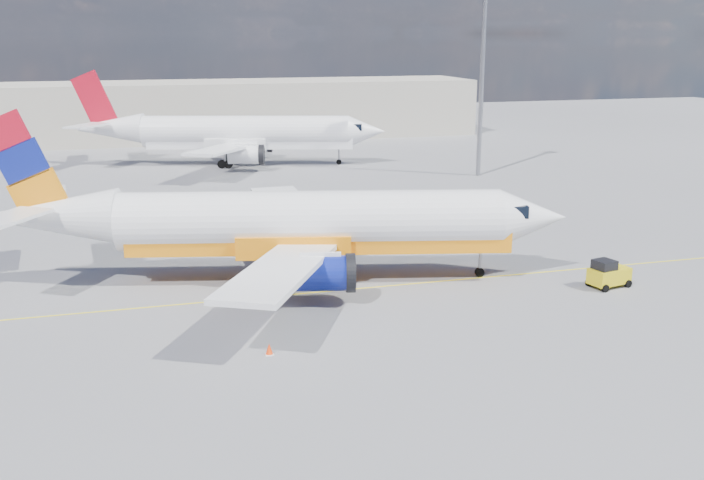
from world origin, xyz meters
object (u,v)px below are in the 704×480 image
object	(u,v)px
second_jet	(236,134)
main_jet	(293,224)
traffic_cone	(269,349)
gse_tug	(608,274)

from	to	relation	value
second_jet	main_jet	bearing A→B (deg)	-77.93
main_jet	traffic_cone	size ratio (longest dim) A/B	61.90
main_jet	gse_tug	xyz separation A→B (m)	(17.63, -6.50, -2.69)
main_jet	traffic_cone	distance (m)	12.07
second_jet	gse_tug	xyz separation A→B (m)	(15.13, -50.94, -2.75)
main_jet	second_jet	distance (m)	44.51
second_jet	gse_tug	distance (m)	53.21
main_jet	second_jet	bearing A→B (deg)	99.88
main_jet	traffic_cone	xyz separation A→B (m)	(-3.46, -11.10, -3.23)
second_jet	gse_tug	world-z (taller)	second_jet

